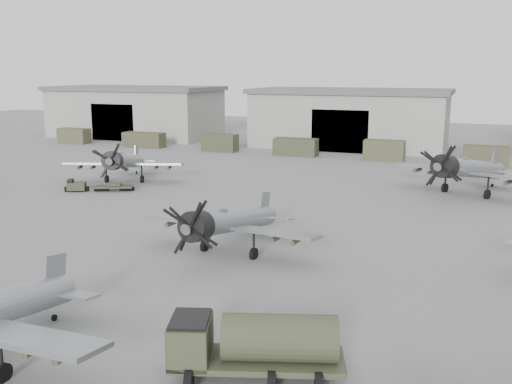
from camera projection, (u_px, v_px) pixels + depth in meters
ground at (101, 287)px, 30.56m from camera, size 220.00×220.00×0.00m
hangar_left at (135, 111)px, 99.63m from camera, size 29.00×14.80×8.70m
hangar_center at (350, 118)px, 86.07m from camera, size 29.00×14.80×8.70m
support_truck_0 at (74, 136)px, 90.75m from camera, size 5.08×2.20×2.37m
support_truck_1 at (144, 140)px, 86.15m from camera, size 6.48×2.20×2.22m
support_truck_2 at (220, 143)px, 81.61m from camera, size 5.04×2.20×2.49m
support_truck_3 at (296, 147)px, 77.56m from camera, size 5.93×2.20×2.35m
support_truck_4 at (384, 150)px, 73.28m from camera, size 5.10×2.20×2.62m
support_truck_5 at (486, 156)px, 68.95m from camera, size 5.30×2.20×2.46m
aircraft_mid_2 at (227, 222)px, 35.29m from camera, size 11.81×10.63×4.70m
aircraft_far_0 at (123, 161)px, 58.47m from camera, size 12.24×11.02×4.92m
aircraft_far_1 at (466, 169)px, 52.37m from camera, size 13.36×12.12×5.49m
fuel_tanker at (254, 342)px, 21.25m from camera, size 6.86×4.39×2.51m
tug_trailer at (91, 186)px, 54.67m from camera, size 6.08×3.62×1.24m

